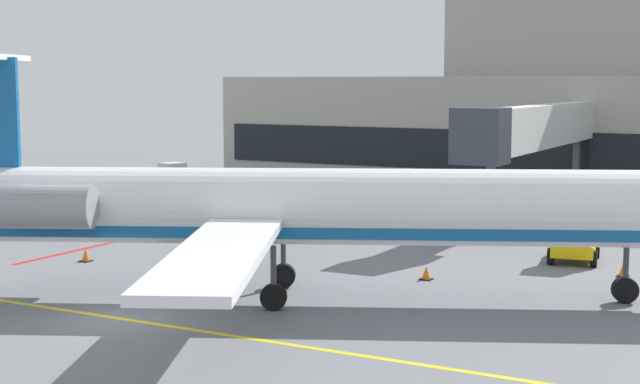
# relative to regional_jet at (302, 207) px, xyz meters

# --- Properties ---
(ground) EXTENTS (120.00, 120.00, 0.11)m
(ground) POSITION_rel_regional_jet_xyz_m (-4.00, -5.29, -3.31)
(ground) COLOR slate
(terminal_building) EXTENTS (55.90, 13.57, 18.03)m
(terminal_building) POSITION_rel_regional_jet_xyz_m (2.22, 41.78, 3.56)
(terminal_building) COLOR #ADA89E
(terminal_building) RESTS_ON ground
(jet_bridge_west) EXTENTS (2.40, 21.80, 6.41)m
(jet_bridge_west) POSITION_rel_regional_jet_xyz_m (1.76, 23.05, 1.77)
(jet_bridge_west) COLOR silver
(jet_bridge_west) RESTS_ON ground
(regional_jet) EXTENTS (31.31, 24.25, 8.59)m
(regional_jet) POSITION_rel_regional_jet_xyz_m (0.00, 0.00, 0.00)
(regional_jet) COLOR white
(regional_jet) RESTS_ON ground
(baggage_tug) EXTENTS (3.10, 3.96, 1.90)m
(baggage_tug) POSITION_rel_regional_jet_xyz_m (-24.73, 24.25, -2.38)
(baggage_tug) COLOR silver
(baggage_tug) RESTS_ON ground
(pushback_tractor) EXTENTS (2.43, 3.30, 1.87)m
(pushback_tractor) POSITION_rel_regional_jet_xyz_m (6.87, 11.26, -2.40)
(pushback_tractor) COLOR #E5B20C
(pushback_tractor) RESTS_ON ground
(safety_cone_alpha) EXTENTS (0.47, 0.47, 0.55)m
(safety_cone_alpha) POSITION_rel_regional_jet_xyz_m (2.68, 5.06, -3.02)
(safety_cone_alpha) COLOR orange
(safety_cone_alpha) RESTS_ON ground
(safety_cone_bravo) EXTENTS (0.47, 0.47, 0.55)m
(safety_cone_bravo) POSITION_rel_regional_jet_xyz_m (9.29, 9.26, -3.02)
(safety_cone_bravo) COLOR orange
(safety_cone_bravo) RESTS_ON ground
(safety_cone_charlie) EXTENTS (0.47, 0.47, 0.55)m
(safety_cone_charlie) POSITION_rel_regional_jet_xyz_m (-11.51, 1.60, -3.02)
(safety_cone_charlie) COLOR orange
(safety_cone_charlie) RESTS_ON ground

